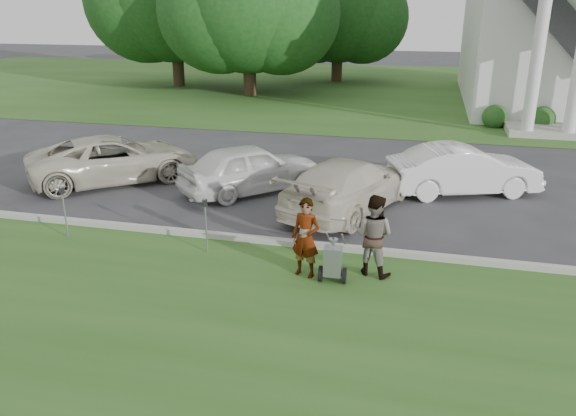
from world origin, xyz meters
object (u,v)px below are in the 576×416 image
at_px(person_right, 374,236).
at_px(car_b, 251,168).
at_px(parking_meter_near, 206,219).
at_px(car_a, 114,159).
at_px(car_c, 349,185).
at_px(car_d, 463,170).
at_px(person_left, 306,238).
at_px(striping_cart, 333,262).
at_px(tree_back, 338,12).
at_px(parking_meter_far, 64,206).
at_px(tree_left, 248,6).

xyz_separation_m(person_right, car_b, (-4.01, 4.56, -0.13)).
xyz_separation_m(parking_meter_near, car_a, (-4.76, 4.36, -0.09)).
distance_m(person_right, car_c, 3.79).
bearing_deg(car_d, person_left, 131.73).
bearing_deg(striping_cart, tree_back, 96.41).
xyz_separation_m(parking_meter_far, car_a, (-1.26, 4.38, -0.10)).
xyz_separation_m(car_a, car_b, (4.40, 0.01, 0.01)).
distance_m(striping_cart, car_d, 6.98).
distance_m(person_right, parking_meter_near, 3.66).
relative_size(person_left, car_c, 0.34).
xyz_separation_m(person_left, car_a, (-7.12, 4.94, -0.11)).
distance_m(person_right, car_a, 9.56).
distance_m(striping_cart, car_a, 9.22).
relative_size(tree_left, car_b, 2.52).
distance_m(parking_meter_far, car_d, 10.79).
bearing_deg(person_right, car_d, -90.90).
xyz_separation_m(tree_back, car_c, (4.68, -26.74, -4.03)).
distance_m(person_right, car_d, 6.22).
xyz_separation_m(tree_left, car_d, (11.69, -16.51, -4.40)).
height_order(parking_meter_near, parking_meter_far, parking_meter_far).
distance_m(tree_left, tree_back, 8.95).
height_order(striping_cart, person_right, person_right).
bearing_deg(parking_meter_far, person_left, -5.49).
xyz_separation_m(tree_back, car_b, (1.68, -25.84, -4.01)).
height_order(striping_cart, car_d, car_d).
xyz_separation_m(tree_back, car_d, (7.69, -24.51, -4.02)).
distance_m(striping_cart, car_c, 4.21).
height_order(car_b, car_d, car_b).
bearing_deg(car_b, car_a, 44.31).
bearing_deg(tree_back, parking_meter_far, -92.76).
xyz_separation_m(parking_meter_near, car_c, (2.64, 3.47, -0.10)).
height_order(tree_left, parking_meter_near, tree_left).
bearing_deg(car_b, person_right, 175.55).
relative_size(person_right, car_d, 0.39).
height_order(tree_back, car_d, tree_back).
bearing_deg(car_b, tree_back, -42.11).
height_order(parking_meter_far, car_d, car_d).
bearing_deg(car_a, parking_meter_near, -172.61).
distance_m(striping_cart, parking_meter_far, 6.48).
relative_size(parking_meter_far, car_b, 0.30).
bearing_deg(tree_back, person_left, -81.88).
relative_size(tree_back, parking_meter_near, 7.60).
relative_size(striping_cart, parking_meter_near, 0.86).
bearing_deg(tree_left, car_c, -65.14).
height_order(person_left, car_c, person_left).
distance_m(tree_left, car_b, 19.23).
xyz_separation_m(striping_cart, car_c, (-0.29, 4.19, 0.27)).
height_order(person_left, car_d, person_left).
distance_m(person_left, car_c, 4.07).
xyz_separation_m(car_c, car_d, (3.01, 2.23, 0.01)).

